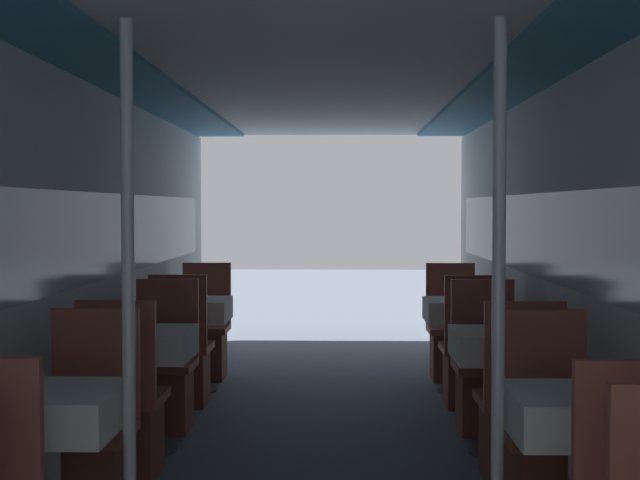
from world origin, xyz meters
The scene contains 21 objects.
wall_left centered at (-1.42, 3.61, 1.13)m, with size 0.05×10.03×2.22m.
wall_right centered at (1.42, 3.61, 1.13)m, with size 0.05×10.03×2.22m.
ceiling_panel centered at (0.00, 3.61, 2.26)m, with size 2.85×10.03×0.07m.
dining_table_left_1 centered at (-1.06, 2.58, 0.61)m, with size 0.56×0.56×0.74m.
chair_left_far_1 centered at (-1.06, 3.11, 0.30)m, with size 0.42×0.42×0.98m.
support_pole_left_1 centered at (-0.74, 2.58, 1.11)m, with size 0.05×0.05×2.22m.
dining_table_left_2 centered at (-1.06, 4.35, 0.61)m, with size 0.56×0.56×0.74m.
chair_left_near_2 centered at (-1.06, 3.82, 0.30)m, with size 0.42×0.42×0.98m.
chair_left_far_2 centered at (-1.06, 4.88, 0.30)m, with size 0.42×0.42×0.98m.
dining_table_left_3 centered at (-1.06, 6.11, 0.61)m, with size 0.56×0.56×0.74m.
chair_left_near_3 centered at (-1.06, 5.58, 0.30)m, with size 0.42×0.42×0.98m.
chair_left_far_3 centered at (-1.06, 6.64, 0.30)m, with size 0.42×0.42×0.98m.
dining_table_right_1 centered at (1.06, 2.58, 0.61)m, with size 0.56×0.56×0.74m.
chair_right_far_1 centered at (1.06, 3.11, 0.30)m, with size 0.42×0.42×0.98m.
support_pole_right_1 centered at (0.74, 2.58, 1.11)m, with size 0.05×0.05×2.22m.
dining_table_right_2 centered at (1.06, 4.35, 0.61)m, with size 0.56×0.56×0.74m.
chair_right_near_2 centered at (1.06, 3.82, 0.30)m, with size 0.42×0.42×0.98m.
chair_right_far_2 centered at (1.06, 4.88, 0.30)m, with size 0.42×0.42×0.98m.
dining_table_right_3 centered at (1.06, 6.11, 0.61)m, with size 0.56×0.56×0.74m.
chair_right_near_3 centered at (1.06, 5.58, 0.30)m, with size 0.42×0.42×0.98m.
chair_right_far_3 centered at (1.06, 6.64, 0.30)m, with size 0.42×0.42×0.98m.
Camera 1 is at (0.11, -0.94, 1.47)m, focal length 50.00 mm.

